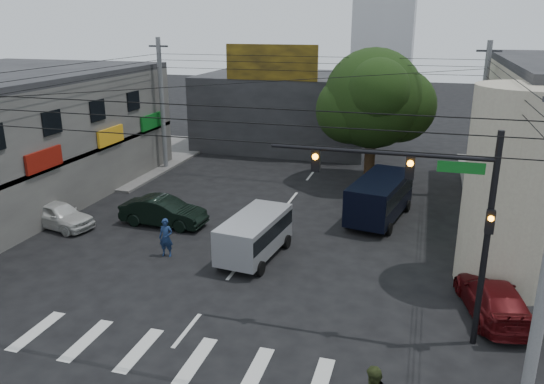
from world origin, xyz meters
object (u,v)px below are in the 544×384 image
at_px(utility_pole_far_right, 481,120).
at_px(dark_sedan, 163,212).
at_px(navy_van, 380,199).
at_px(traffic_gantry, 434,202).
at_px(silver_minivan, 255,237).
at_px(maroon_sedan, 493,298).
at_px(white_compact, 58,215).
at_px(utility_pole_far_left, 162,105).
at_px(street_tree, 373,99).
at_px(traffic_officer, 166,238).

xyz_separation_m(utility_pole_far_right, dark_sedan, (-15.91, -10.18, -3.85)).
bearing_deg(navy_van, traffic_gantry, -156.42).
relative_size(traffic_gantry, silver_minivan, 1.52).
bearing_deg(maroon_sedan, traffic_gantry, 28.60).
bearing_deg(white_compact, silver_minivan, -81.47).
bearing_deg(dark_sedan, maroon_sedan, -104.83).
height_order(utility_pole_far_left, navy_van, utility_pole_far_left).
relative_size(street_tree, dark_sedan, 1.90).
bearing_deg(traffic_gantry, silver_minivan, 149.54).
height_order(utility_pole_far_left, utility_pole_far_right, same).
distance_m(utility_pole_far_right, maroon_sedan, 15.41).
xyz_separation_m(street_tree, traffic_officer, (-7.49, -14.62, -4.58)).
xyz_separation_m(utility_pole_far_left, utility_pole_far_right, (21.00, 0.00, 0.00)).
bearing_deg(utility_pole_far_right, navy_van, -129.92).
distance_m(traffic_gantry, white_compact, 19.44).
height_order(dark_sedan, maroon_sedan, dark_sedan).
bearing_deg(maroon_sedan, utility_pole_far_right, -103.27).
height_order(dark_sedan, white_compact, dark_sedan).
bearing_deg(utility_pole_far_right, traffic_gantry, -98.94).
distance_m(utility_pole_far_right, white_compact, 24.50).
height_order(white_compact, traffic_officer, traffic_officer).
xyz_separation_m(utility_pole_far_left, maroon_sedan, (20.75, -14.90, -3.93)).
height_order(street_tree, maroon_sedan, street_tree).
xyz_separation_m(maroon_sedan, navy_van, (-4.90, 8.74, 0.47)).
bearing_deg(traffic_gantry, navy_van, 102.85).
distance_m(maroon_sedan, traffic_officer, 13.81).
xyz_separation_m(dark_sedan, maroon_sedan, (15.66, -4.72, -0.08)).
height_order(white_compact, maroon_sedan, white_compact).
height_order(maroon_sedan, traffic_officer, traffic_officer).
relative_size(white_compact, traffic_officer, 2.40).
distance_m(dark_sedan, silver_minivan, 6.33).
bearing_deg(dark_sedan, traffic_officer, -148.93).
distance_m(street_tree, navy_van, 8.47).
height_order(street_tree, traffic_officer, street_tree).
relative_size(white_compact, silver_minivan, 0.91).
xyz_separation_m(traffic_gantry, silver_minivan, (-7.41, 4.36, -3.85)).
height_order(white_compact, silver_minivan, silver_minivan).
bearing_deg(traffic_officer, utility_pole_far_right, 37.88).
relative_size(utility_pole_far_left, traffic_officer, 5.13).
height_order(traffic_gantry, dark_sedan, traffic_gantry).
bearing_deg(dark_sedan, navy_van, -67.57).
bearing_deg(navy_van, utility_pole_far_left, 79.51).
bearing_deg(navy_van, traffic_officer, 140.90).
bearing_deg(utility_pole_far_left, silver_minivan, -49.20).
distance_m(traffic_gantry, traffic_officer, 12.45).
relative_size(traffic_gantry, navy_van, 1.19).
xyz_separation_m(traffic_gantry, white_compact, (-18.32, 5.00, -4.14)).
xyz_separation_m(dark_sedan, silver_minivan, (5.82, -2.47, 0.23)).
height_order(traffic_gantry, silver_minivan, traffic_gantry).
bearing_deg(dark_sedan, white_compact, 111.66).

